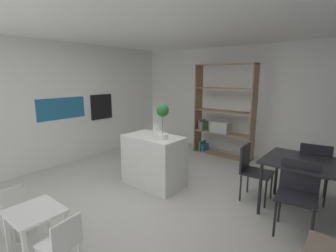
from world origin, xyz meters
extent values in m
plane|color=beige|center=(0.00, 0.00, 0.00)|extent=(9.03, 9.03, 0.00)
cube|color=white|center=(0.00, 0.00, 2.63)|extent=(6.57, 6.03, 0.06)
cube|color=white|center=(0.00, 2.98, 1.30)|extent=(6.57, 0.06, 2.60)
cube|color=white|center=(-2.92, 0.00, 1.30)|extent=(0.61, 5.43, 2.60)
cube|color=#1E6084|center=(-2.61, -0.13, 1.22)|extent=(0.01, 1.06, 0.45)
cube|color=black|center=(-2.59, 0.87, 1.16)|extent=(0.04, 0.58, 0.59)
cylinder|color=#B7BABC|center=(-2.63, 0.87, 1.41)|extent=(0.02, 0.46, 0.02)
cube|color=white|center=(-0.37, 0.30, 0.44)|extent=(1.03, 0.61, 0.89)
cylinder|color=white|center=(-0.11, 0.24, 0.93)|extent=(0.17, 0.17, 0.09)
cylinder|color=#476633|center=(-0.11, 0.24, 1.13)|extent=(0.01, 0.01, 0.31)
sphere|color=#246928|center=(-0.11, 0.24, 1.36)|extent=(0.20, 0.20, 0.20)
cube|color=#997551|center=(-0.90, 2.57, 1.08)|extent=(0.02, 0.34, 2.17)
cube|color=#997551|center=(0.51, 2.57, 1.08)|extent=(0.02, 0.34, 2.17)
cube|color=#997551|center=(-0.19, 2.57, 2.16)|extent=(1.43, 0.34, 0.02)
cube|color=#997551|center=(-0.19, 2.57, 0.01)|extent=(1.43, 0.34, 0.02)
cube|color=#997551|center=(-0.19, 2.57, 0.55)|extent=(1.39, 0.34, 0.02)
cube|color=#997551|center=(-0.19, 2.57, 1.08)|extent=(1.39, 0.34, 0.02)
cube|color=#997551|center=(-0.19, 2.57, 1.61)|extent=(1.39, 0.34, 0.02)
cube|color=#338E4C|center=(-0.75, 2.57, 0.14)|extent=(0.05, 0.28, 0.24)
cube|color=#2D6BAD|center=(-0.67, 2.57, 0.11)|extent=(0.06, 0.28, 0.17)
cube|color=#8E4793|center=(-0.78, 2.57, 0.69)|extent=(0.05, 0.28, 0.25)
cube|color=orange|center=(-0.73, 2.57, 0.66)|extent=(0.03, 0.28, 0.20)
cube|color=#338E4C|center=(-0.69, 2.57, 0.67)|extent=(0.03, 0.28, 0.22)
cube|color=#B7BABC|center=(-0.25, 2.57, 0.69)|extent=(0.44, 0.30, 0.26)
cube|color=white|center=(-0.21, -1.78, 0.48)|extent=(0.55, 0.50, 0.03)
cube|color=white|center=(-0.44, -1.99, 0.23)|extent=(0.04, 0.04, 0.47)
cube|color=white|center=(0.03, -1.99, 0.23)|extent=(0.04, 0.04, 0.47)
cube|color=white|center=(-0.44, -1.57, 0.23)|extent=(0.04, 0.04, 0.47)
cube|color=white|center=(0.03, -1.57, 0.23)|extent=(0.04, 0.04, 0.47)
cube|color=white|center=(0.28, -1.78, 0.32)|extent=(0.36, 0.36, 0.02)
cube|color=white|center=(0.42, -1.76, 0.47)|extent=(0.06, 0.32, 0.29)
cube|color=white|center=(0.13, -1.66, 0.15)|extent=(0.03, 0.03, 0.31)
cube|color=silver|center=(-0.69, -1.78, 0.28)|extent=(0.30, 0.30, 0.02)
cube|color=silver|center=(-0.82, -1.79, 0.43)|extent=(0.05, 0.27, 0.28)
cube|color=silver|center=(-0.57, -1.88, 0.13)|extent=(0.03, 0.03, 0.27)
cube|color=silver|center=(-0.59, -1.66, 0.13)|extent=(0.03, 0.03, 0.27)
cube|color=silver|center=(-0.79, -1.90, 0.13)|extent=(0.03, 0.03, 0.27)
cube|color=silver|center=(-0.82, -1.68, 0.13)|extent=(0.03, 0.03, 0.27)
cube|color=#232328|center=(1.91, 0.88, 0.76)|extent=(1.09, 0.88, 0.03)
cylinder|color=#232328|center=(1.42, 0.50, 0.37)|extent=(0.04, 0.04, 0.75)
cylinder|color=#232328|center=(1.42, 1.26, 0.37)|extent=(0.04, 0.04, 0.75)
cube|color=#232328|center=(1.91, 1.44, 0.45)|extent=(0.46, 0.47, 0.03)
cube|color=#232328|center=(1.93, 1.25, 0.70)|extent=(0.41, 0.08, 0.47)
cylinder|color=#232328|center=(2.06, 1.64, 0.22)|extent=(0.03, 0.03, 0.44)
cylinder|color=#232328|center=(1.71, 1.59, 0.22)|extent=(0.03, 0.03, 0.44)
cylinder|color=#232328|center=(2.10, 1.29, 0.22)|extent=(0.03, 0.03, 0.44)
cylinder|color=#232328|center=(1.75, 1.24, 0.22)|extent=(0.03, 0.03, 0.44)
cube|color=#232328|center=(1.24, 0.88, 0.44)|extent=(0.46, 0.43, 0.03)
cube|color=#232328|center=(1.04, 0.87, 0.66)|extent=(0.06, 0.41, 0.40)
cylinder|color=#232328|center=(1.44, 0.72, 0.22)|extent=(0.03, 0.03, 0.43)
cylinder|color=#232328|center=(1.41, 1.07, 0.22)|extent=(0.03, 0.03, 0.43)
cylinder|color=#232328|center=(1.07, 0.69, 0.22)|extent=(0.03, 0.03, 0.43)
cylinder|color=#232328|center=(1.04, 1.04, 0.22)|extent=(0.03, 0.03, 0.43)
cube|color=#232328|center=(1.91, 0.32, 0.48)|extent=(0.49, 0.47, 0.03)
cube|color=#232328|center=(1.88, 0.52, 0.69)|extent=(0.45, 0.08, 0.40)
cylinder|color=#232328|center=(1.74, 0.12, 0.23)|extent=(0.03, 0.03, 0.47)
cylinder|color=#232328|center=(2.12, 0.17, 0.23)|extent=(0.03, 0.03, 0.47)
cylinder|color=#232328|center=(1.69, 0.48, 0.23)|extent=(0.03, 0.03, 0.47)
cylinder|color=#232328|center=(2.08, 0.52, 0.23)|extent=(0.03, 0.03, 0.47)
camera|label=1|loc=(2.43, -2.75, 1.91)|focal=26.47mm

